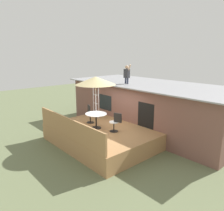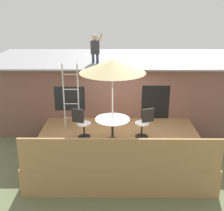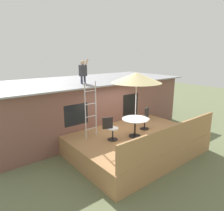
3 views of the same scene
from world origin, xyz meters
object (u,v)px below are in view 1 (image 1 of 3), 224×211
Objects in this scene: patio_table at (96,117)px; patio_chair_left at (90,114)px; step_ladder at (96,99)px; person_figure at (127,73)px; patio_chair_right at (115,122)px; patio_umbrella at (95,81)px.

patio_chair_left is (-0.97, 0.32, -0.13)m from patio_table.
person_figure reaches higher than step_ladder.
patio_table is 1.81m from step_ladder.
patio_chair_right is (0.99, 0.36, -0.13)m from patio_table.
patio_chair_left is at bearing -60.85° from step_ladder.
patio_table is at bearing 180.00° from patio_umbrella.
patio_table is 0.94× the size of person_figure.
patio_chair_left reaches higher than patio_table.
patio_chair_left is (-0.97, 0.32, -1.89)m from patio_umbrella.
patio_table is 0.47× the size of step_ladder.
step_ladder is at bearing 137.30° from patio_chair_left.
patio_chair_left is 1.96m from patio_chair_right.
patio_chair_right is (1.96, 0.04, 0.00)m from patio_chair_left.
patio_table is 1.03m from patio_chair_left.
patio_chair_right is at bearing 19.36° from patio_chair_left.
patio_chair_left is at bearing -97.34° from person_figure.
patio_umbrella is 1.15× the size of step_ladder.
patio_table is at bearing 0.00° from patio_chair_left.
patio_chair_right is at bearing -55.45° from person_figure.
patio_chair_right reaches higher than patio_table.
patio_umbrella is 2.14m from step_ladder.
person_figure is 1.21× the size of patio_chair_left.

